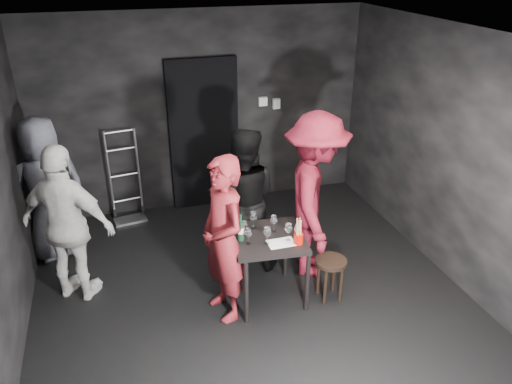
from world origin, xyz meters
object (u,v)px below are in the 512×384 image
object	(u,v)px
stool	(331,268)
server_red	(223,229)
bystander_grey	(46,179)
breadstick_cup	(299,232)
bystander_cream	(66,214)
wine_bottle	(241,230)
hand_truck	(128,203)
woman_black	(243,192)
tasting_table	(268,245)
man_maroon	(316,176)

from	to	relation	value
stool	server_red	size ratio (longest dim) A/B	0.24
bystander_grey	breadstick_cup	world-z (taller)	bystander_grey
bystander_cream	wine_bottle	xyz separation A→B (m)	(1.64, -0.60, -0.12)
server_red	bystander_grey	world-z (taller)	bystander_grey
server_red	breadstick_cup	xyz separation A→B (m)	(0.73, -0.11, -0.09)
hand_truck	woman_black	world-z (taller)	woman_black
hand_truck	tasting_table	world-z (taller)	hand_truck
stool	wine_bottle	xyz separation A→B (m)	(-0.90, 0.22, 0.49)
hand_truck	stool	bearing A→B (deg)	-59.45
server_red	bystander_grey	size ratio (longest dim) A/B	0.98
bystander_grey	tasting_table	bearing A→B (deg)	124.75
stool	server_red	xyz separation A→B (m)	(-1.11, 0.10, 0.60)
wine_bottle	server_red	bearing A→B (deg)	-148.91
woman_black	bystander_grey	xyz separation A→B (m)	(-2.09, 0.85, 0.06)
bystander_cream	wine_bottle	distance (m)	1.75
stool	server_red	world-z (taller)	server_red
stool	bystander_grey	xyz separation A→B (m)	(-2.78, 1.74, 0.63)
man_maroon	breadstick_cup	xyz separation A→B (m)	(-0.40, -0.56, -0.30)
woman_black	bystander_grey	size ratio (longest dim) A/B	0.94
bystander_cream	wine_bottle	world-z (taller)	bystander_cream
bystander_cream	tasting_table	bearing A→B (deg)	-167.52
tasting_table	woman_black	bearing A→B (deg)	94.99
tasting_table	wine_bottle	xyz separation A→B (m)	(-0.28, 0.02, 0.21)
bystander_cream	bystander_grey	bearing A→B (deg)	-44.43
hand_truck	stool	xyz separation A→B (m)	(1.91, -2.40, 0.14)
bystander_cream	bystander_grey	distance (m)	0.95
man_maroon	breadstick_cup	world-z (taller)	man_maroon
stool	bystander_grey	world-z (taller)	bystander_grey
stool	breadstick_cup	distance (m)	0.64
stool	bystander_grey	bearing A→B (deg)	148.02
man_maroon	bystander_grey	world-z (taller)	man_maroon
hand_truck	woman_black	xyz separation A→B (m)	(1.22, -1.50, 0.71)
tasting_table	bystander_cream	world-z (taller)	bystander_cream
bystander_cream	wine_bottle	bearing A→B (deg)	-169.63
tasting_table	server_red	bearing A→B (deg)	-168.18
hand_truck	bystander_grey	size ratio (longest dim) A/B	0.63
stool	woman_black	distance (m)	1.26
woman_black	bystander_cream	world-z (taller)	bystander_cream
breadstick_cup	man_maroon	bearing A→B (deg)	54.08
bystander_cream	breadstick_cup	xyz separation A→B (m)	(2.16, -0.83, -0.10)
woman_black	tasting_table	bearing A→B (deg)	112.45
wine_bottle	breadstick_cup	size ratio (longest dim) A/B	0.98
stool	man_maroon	size ratio (longest dim) A/B	0.20
woman_black	bystander_cream	distance (m)	1.85
man_maroon	server_red	bearing A→B (deg)	130.93
server_red	wine_bottle	size ratio (longest dim) A/B	6.78
tasting_table	wine_bottle	distance (m)	0.35
tasting_table	wine_bottle	world-z (taller)	wine_bottle
man_maroon	bystander_grey	size ratio (longest dim) A/B	1.18
tasting_table	stool	size ratio (longest dim) A/B	1.60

